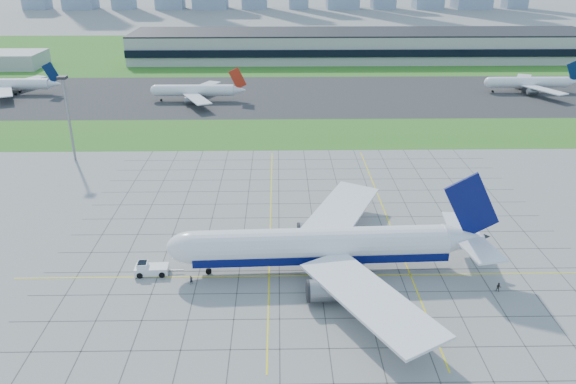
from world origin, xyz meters
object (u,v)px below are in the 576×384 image
Objects in this scene: light_mast at (67,108)px; pushback_tug at (150,269)px; crew_far at (499,287)px; distant_jet_0 at (11,84)px; airliner at (323,246)px; distant_jet_2 at (530,82)px; distant_jet_1 at (196,90)px; crew_near at (191,280)px.

light_mast reaches higher than pushback_tug.
distant_jet_0 is at bearing 155.73° from crew_far.
light_mast reaches higher than airliner.
crew_far is at bearing -114.21° from distant_jet_2.
light_mast is 13.59× the size of crew_far.
distant_jet_1 is (-75.57, 144.20, 3.54)m from crew_far.
distant_jet_0 is (-100.24, 153.81, 3.59)m from crew_near.
crew_far is 162.84m from distant_jet_1.
pushback_tug is at bearing -132.58° from distant_jet_2.
distant_jet_2 is (173.87, 83.84, -11.70)m from light_mast.
light_mast is 0.60× the size of distant_jet_0.
crew_near is at bearing -172.24° from airliner.
airliner is 181.22m from distant_jet_2.
airliner is 1.55× the size of distant_jet_1.
distant_jet_2 is at bearing 5.02° from distant_jet_1.
distant_jet_1 is at bearing -174.98° from distant_jet_2.
distant_jet_1 reaches higher than crew_near.
distant_jet_2 is at bearing 86.33° from crew_far.
crew_far is (58.19, -3.61, 0.04)m from crew_near.
crew_far is at bearing -51.64° from crew_near.
distant_jet_0 reaches higher than crew_near.
distant_jet_1 is at bearing 68.70° from light_mast.
distant_jet_2 is at bearing 25.74° from light_mast.
crew_far is at bearing -16.14° from airliner.
pushback_tug reaches higher than crew_near.
crew_near is (8.66, -3.82, -0.28)m from pushback_tug.
distant_jet_2 is (229.04, -0.39, 0.00)m from distant_jet_0.
airliner is 26.39m from crew_near.
crew_far is 223.36m from distant_jet_0.
distant_jet_2 reaches higher than crew_near.
crew_near is 183.62m from distant_jet_0.
distant_jet_1 is at bearing 105.32° from airliner.
crew_far is at bearing -44.82° from distant_jet_0.
distant_jet_1 is at bearing 91.46° from pushback_tug.
pushback_tug reaches higher than crew_far.
light_mast is 96.64m from airliner.
distant_jet_2 reaches higher than crew_far.
crew_far is 0.04× the size of distant_jet_2.
light_mast reaches higher than distant_jet_0.
airliner is 195.26m from distant_jet_0.
light_mast is 84.30m from crew_near.
crew_near is 0.04× the size of distant_jet_1.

